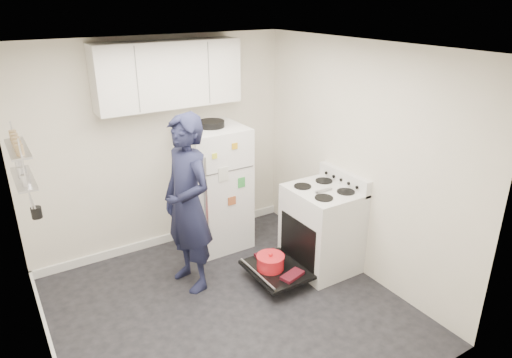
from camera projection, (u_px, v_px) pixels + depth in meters
room at (221, 198)px, 4.07m from camera, size 3.21×3.21×2.51m
electric_range at (321, 229)px, 5.07m from camera, size 0.66×0.76×1.10m
open_oven_door at (274, 266)px, 4.89m from camera, size 0.55×0.70×0.23m
refrigerator at (214, 187)px, 5.46m from camera, size 0.72×0.74×1.57m
upper_cabinets at (168, 74)px, 4.90m from camera, size 1.60×0.33×0.70m
wall_shelf_rack at (21, 164)px, 3.53m from camera, size 0.14×0.60×0.61m
person at (188, 204)px, 4.59m from camera, size 0.55×0.74×1.87m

